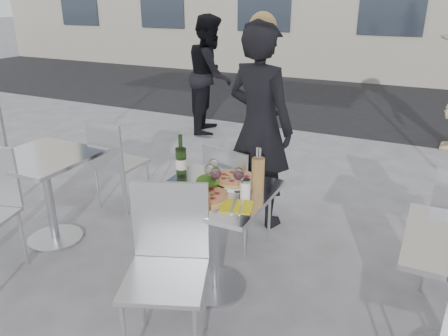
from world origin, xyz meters
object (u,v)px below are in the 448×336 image
at_px(pedestrian_a, 210,75).
at_px(pizza_near, 203,196).
at_px(woman_diner, 260,127).
at_px(salad_plate, 208,182).
at_px(side_chair_lfar, 114,158).
at_px(carafe, 258,174).
at_px(wine_bottle, 181,160).
at_px(napkin_left, 164,192).
at_px(wineglass_white_b, 214,165).
at_px(sugar_shaker, 245,188).
at_px(chair_near, 168,255).
at_px(wineglass_white_a, 210,171).
at_px(wineglass_red_a, 216,174).
at_px(wineglass_red_b, 239,175).
at_px(side_table_left, 46,180).
at_px(main_table, 214,220).
at_px(pizza_far, 234,179).
at_px(chair_far, 233,190).
at_px(napkin_right, 237,206).

bearing_deg(pedestrian_a, pizza_near, -171.62).
xyz_separation_m(woman_diner, salad_plate, (0.07, -1.07, -0.09)).
distance_m(side_chair_lfar, carafe, 1.79).
bearing_deg(carafe, wine_bottle, -179.77).
bearing_deg(napkin_left, salad_plate, 56.59).
bearing_deg(side_chair_lfar, wineglass_white_b, 159.36).
bearing_deg(side_chair_lfar, sugar_shaker, 159.25).
xyz_separation_m(chair_near, napkin_left, (-0.26, 0.36, 0.19)).
distance_m(wine_bottle, wineglass_white_a, 0.27).
xyz_separation_m(pizza_near, wineglass_red_a, (0.02, 0.13, 0.10)).
xyz_separation_m(pedestrian_a, wineglass_red_b, (1.97, -3.36, 0.02)).
xyz_separation_m(pedestrian_a, carafe, (2.08, -3.30, 0.02)).
xyz_separation_m(wine_bottle, wineglass_red_b, (0.45, -0.05, -0.00)).
bearing_deg(side_chair_lfar, wine_bottle, 154.07).
bearing_deg(side_table_left, main_table, 0.00).
bearing_deg(chair_near, side_table_left, 138.62).
height_order(main_table, sugar_shaker, sugar_shaker).
height_order(side_table_left, wineglass_white_a, wineglass_white_a).
height_order(woman_diner, pizza_far, woman_diner).
xyz_separation_m(wineglass_white_a, wineglass_red_a, (0.06, -0.03, 0.00)).
bearing_deg(side_table_left, chair_far, 20.36).
relative_size(side_chair_lfar, sugar_shaker, 8.14).
bearing_deg(pizza_near, woman_diner, 95.61).
bearing_deg(wine_bottle, wineglass_white_a, -15.93).
bearing_deg(salad_plate, side_chair_lfar, 153.26).
bearing_deg(chair_near, napkin_left, 103.27).
bearing_deg(wineglass_red_a, sugar_shaker, 2.95).
relative_size(wineglass_white_a, wineglass_white_b, 1.00).
distance_m(side_table_left, napkin_left, 1.26).
relative_size(side_table_left, napkin_right, 3.36).
distance_m(carafe, wineglass_white_a, 0.31).
relative_size(salad_plate, wineglass_red_a, 1.40).
height_order(main_table, chair_near, chair_near).
relative_size(side_table_left, wineglass_red_a, 4.76).
xyz_separation_m(salad_plate, napkin_right, (0.28, -0.17, -0.03)).
relative_size(main_table, carafe, 2.59).
xyz_separation_m(chair_near, sugar_shaker, (0.23, 0.54, 0.24)).
bearing_deg(wine_bottle, salad_plate, -20.10).
bearing_deg(main_table, wineglass_red_a, 30.47).
xyz_separation_m(chair_far, wine_bottle, (-0.20, -0.40, 0.34)).
distance_m(side_table_left, napkin_right, 1.75).
distance_m(pizza_near, carafe, 0.37).
bearing_deg(chair_far, pedestrian_a, -47.80).
xyz_separation_m(pizza_far, napkin_left, (-0.33, -0.36, -0.01)).
bearing_deg(chair_near, wineglass_white_a, 71.65).
distance_m(side_chair_lfar, napkin_right, 1.85).
bearing_deg(napkin_left, woman_diner, 99.27).
bearing_deg(side_table_left, wineglass_white_b, 5.62).
xyz_separation_m(pedestrian_a, wineglass_white_a, (1.78, -3.38, 0.02)).
relative_size(woman_diner, sugar_shaker, 16.31).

